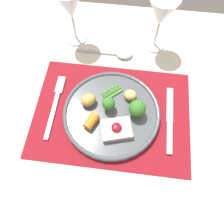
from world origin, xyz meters
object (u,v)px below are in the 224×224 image
Objects in this scene: fork at (56,101)px; wine_glass_near at (162,14)px; dinner_plate at (113,113)px; wine_glass_far at (70,6)px; spoon at (119,54)px; knife at (170,124)px.

fork is 0.42m from wine_glass_near.
wine_glass_far reaches higher than dinner_plate.
wine_glass_near is at bearing 30.19° from spoon.
wine_glass_far is (-0.17, 0.29, 0.12)m from dinner_plate.
wine_glass_near is 0.99× the size of wine_glass_far.
dinner_plate is 1.34× the size of knife.
wine_glass_far reaches higher than spoon.
fork is 1.13× the size of wine_glass_far.
spoon is 1.05× the size of wine_glass_near.
knife is 1.14× the size of wine_glass_near.
dinner_plate is 0.18m from fork.
knife is at bearing -41.27° from wine_glass_far.
wine_glass_near reaches higher than dinner_plate.
wine_glass_near is (0.11, 0.29, 0.12)m from dinner_plate.
spoon is at bearing 91.24° from dinner_plate.
wine_glass_near is at bearing 68.86° from dinner_plate.
dinner_plate reaches higher than knife.
fork is at bearing -137.40° from wine_glass_near.
wine_glass_far is at bearing 139.52° from knife.
fork is 0.29m from wine_glass_far.
knife is at bearing -79.16° from wine_glass_near.
dinner_plate is 1.53× the size of wine_glass_near.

